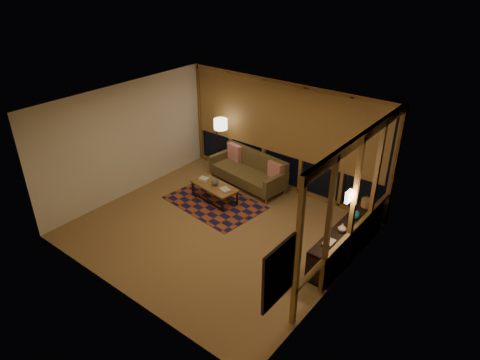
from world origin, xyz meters
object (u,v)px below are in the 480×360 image
Objects in this scene: sofa at (247,171)px; bookshelf at (347,238)px; floor_lamp at (217,142)px; coffee_table at (215,192)px.

sofa is 3.32m from bookshelf.
sofa reaches higher than bookshelf.
floor_lamp reaches higher than bookshelf.
sofa is at bearing 20.30° from floor_lamp.
floor_lamp reaches higher than coffee_table.
bookshelf is (3.18, -0.94, -0.09)m from sofa.
bookshelf is at bearing 16.21° from floor_lamp.
floor_lamp is 4.56m from bookshelf.
floor_lamp is at bearing 176.71° from sofa.
bookshelf is (3.36, 0.11, 0.12)m from coffee_table.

